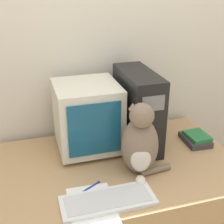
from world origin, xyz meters
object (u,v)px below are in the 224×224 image
Objects in this scene: crt_monitor at (87,117)px; pen at (90,188)px; book_stack at (196,138)px; cat at (140,143)px; keyboard at (108,200)px; computer_tower at (137,110)px.

crt_monitor is 0.44m from pen.
book_stack is 1.71× the size of pen.
pen is (-0.74, -0.26, -0.02)m from book_stack.
cat is 3.42× the size of pen.
keyboard is at bearing -64.74° from pen.
pen is at bearing -151.81° from cat.
cat is at bearing -107.83° from computer_tower.
keyboard is 2.16× the size of book_stack.
pen is at bearing -160.97° from book_stack.
computer_tower reaches higher than pen.
cat is 0.34m from pen.
crt_monitor is 0.88× the size of computer_tower.
cat is (-0.09, -0.29, -0.05)m from computer_tower.
book_stack is (0.66, -0.13, -0.18)m from crt_monitor.
computer_tower is at bearing 165.61° from book_stack.
cat is 2.00× the size of book_stack.
cat reaches higher than crt_monitor.
computer_tower is 0.61m from keyboard.
keyboard is 0.78m from book_stack.
computer_tower is 0.31m from cat.
computer_tower is (0.30, -0.03, 0.02)m from crt_monitor.
computer_tower is at bearing -6.16° from crt_monitor.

